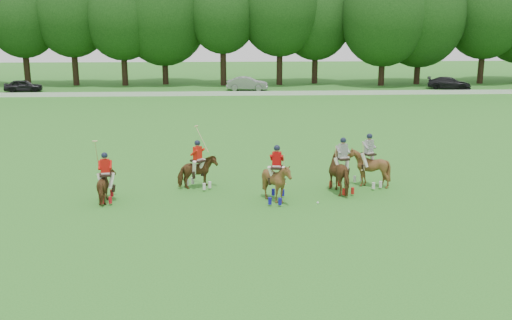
{
  "coord_description": "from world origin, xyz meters",
  "views": [
    {
      "loc": [
        0.19,
        -19.78,
        7.19
      ],
      "look_at": [
        1.47,
        4.2,
        1.4
      ],
      "focal_mm": 40.0,
      "sensor_mm": 36.0,
      "label": 1
    }
  ],
  "objects_px": {
    "polo_stripe_a": "(342,172)",
    "car_mid": "(247,84)",
    "polo_stripe_b": "(368,167)",
    "polo_red_b": "(198,172)",
    "car_right": "(449,83)",
    "polo_red_a": "(106,185)",
    "polo_red_c": "(277,181)",
    "car_left": "(23,86)",
    "polo_ball": "(318,203)"
  },
  "relations": [
    {
      "from": "polo_stripe_a",
      "to": "polo_stripe_b",
      "type": "bearing_deg",
      "value": 31.76
    },
    {
      "from": "car_right",
      "to": "polo_red_a",
      "type": "height_order",
      "value": "polo_red_a"
    },
    {
      "from": "car_left",
      "to": "polo_red_b",
      "type": "distance_m",
      "value": 42.87
    },
    {
      "from": "polo_red_c",
      "to": "polo_stripe_b",
      "type": "distance_m",
      "value": 4.76
    },
    {
      "from": "car_mid",
      "to": "polo_red_b",
      "type": "bearing_deg",
      "value": -179.4
    },
    {
      "from": "car_right",
      "to": "polo_red_c",
      "type": "bearing_deg",
      "value": 173.88
    },
    {
      "from": "polo_stripe_a",
      "to": "car_mid",
      "type": "bearing_deg",
      "value": 93.88
    },
    {
      "from": "car_left",
      "to": "polo_stripe_b",
      "type": "xyz_separation_m",
      "value": [
        27.93,
        -37.84,
        0.23
      ]
    },
    {
      "from": "polo_stripe_b",
      "to": "car_left",
      "type": "bearing_deg",
      "value": 126.43
    },
    {
      "from": "polo_red_c",
      "to": "car_mid",
      "type": "bearing_deg",
      "value": 89.53
    },
    {
      "from": "car_right",
      "to": "polo_stripe_b",
      "type": "relative_size",
      "value": 1.92
    },
    {
      "from": "car_right",
      "to": "polo_ball",
      "type": "distance_m",
      "value": 45.47
    },
    {
      "from": "car_right",
      "to": "polo_red_a",
      "type": "relative_size",
      "value": 1.77
    },
    {
      "from": "car_right",
      "to": "polo_red_c",
      "type": "xyz_separation_m",
      "value": [
        -22.8,
        -39.89,
        0.19
      ]
    },
    {
      "from": "car_right",
      "to": "polo_red_b",
      "type": "xyz_separation_m",
      "value": [
        -26.11,
        -37.75,
        0.09
      ]
    },
    {
      "from": "polo_red_c",
      "to": "car_right",
      "type": "bearing_deg",
      "value": 60.25
    },
    {
      "from": "polo_stripe_b",
      "to": "polo_ball",
      "type": "height_order",
      "value": "polo_stripe_b"
    },
    {
      "from": "polo_red_a",
      "to": "polo_red_b",
      "type": "xyz_separation_m",
      "value": [
        3.67,
        1.78,
        0.03
      ]
    },
    {
      "from": "polo_stripe_a",
      "to": "polo_stripe_b",
      "type": "height_order",
      "value": "polo_stripe_a"
    },
    {
      "from": "polo_red_b",
      "to": "polo_ball",
      "type": "distance_m",
      "value": 5.61
    },
    {
      "from": "car_right",
      "to": "polo_stripe_b",
      "type": "height_order",
      "value": "polo_stripe_b"
    },
    {
      "from": "polo_red_c",
      "to": "polo_ball",
      "type": "xyz_separation_m",
      "value": [
        1.66,
        -0.36,
        -0.82
      ]
    },
    {
      "from": "polo_stripe_a",
      "to": "car_right",
      "type": "bearing_deg",
      "value": 62.83
    },
    {
      "from": "car_mid",
      "to": "polo_red_b",
      "type": "distance_m",
      "value": 37.92
    },
    {
      "from": "car_mid",
      "to": "polo_ball",
      "type": "height_order",
      "value": "car_mid"
    },
    {
      "from": "car_mid",
      "to": "polo_red_a",
      "type": "xyz_separation_m",
      "value": [
        -7.31,
        -39.53,
        0.0
      ]
    },
    {
      "from": "polo_red_b",
      "to": "polo_stripe_a",
      "type": "height_order",
      "value": "polo_red_b"
    },
    {
      "from": "polo_red_c",
      "to": "polo_ball",
      "type": "distance_m",
      "value": 1.89
    },
    {
      "from": "polo_red_a",
      "to": "polo_red_c",
      "type": "distance_m",
      "value": 6.99
    },
    {
      "from": "polo_red_a",
      "to": "polo_stripe_b",
      "type": "distance_m",
      "value": 11.4
    },
    {
      "from": "car_left",
      "to": "polo_red_c",
      "type": "relative_size",
      "value": 1.62
    },
    {
      "from": "polo_stripe_a",
      "to": "polo_red_a",
      "type": "bearing_deg",
      "value": -175.07
    },
    {
      "from": "polo_red_c",
      "to": "polo_stripe_b",
      "type": "xyz_separation_m",
      "value": [
        4.3,
        2.05,
        0.02
      ]
    },
    {
      "from": "car_mid",
      "to": "polo_stripe_a",
      "type": "distance_m",
      "value": 38.76
    },
    {
      "from": "polo_red_a",
      "to": "polo_red_c",
      "type": "xyz_separation_m",
      "value": [
        6.98,
        -0.36,
        0.13
      ]
    },
    {
      "from": "polo_red_b",
      "to": "polo_stripe_b",
      "type": "bearing_deg",
      "value": -0.7
    },
    {
      "from": "car_mid",
      "to": "polo_red_c",
      "type": "bearing_deg",
      "value": -174.37
    },
    {
      "from": "car_right",
      "to": "polo_stripe_a",
      "type": "xyz_separation_m",
      "value": [
        -19.85,
        -38.67,
        0.22
      ]
    },
    {
      "from": "polo_stripe_a",
      "to": "polo_red_c",
      "type": "bearing_deg",
      "value": -157.56
    },
    {
      "from": "car_right",
      "to": "polo_red_b",
      "type": "relative_size",
      "value": 1.71
    },
    {
      "from": "polo_red_a",
      "to": "polo_stripe_a",
      "type": "height_order",
      "value": "polo_red_a"
    },
    {
      "from": "polo_red_a",
      "to": "polo_ball",
      "type": "xyz_separation_m",
      "value": [
        8.64,
        -0.73,
        -0.69
      ]
    },
    {
      "from": "car_left",
      "to": "polo_red_b",
      "type": "height_order",
      "value": "polo_red_b"
    },
    {
      "from": "car_left",
      "to": "polo_red_c",
      "type": "height_order",
      "value": "polo_red_c"
    },
    {
      "from": "polo_red_a",
      "to": "polo_ball",
      "type": "distance_m",
      "value": 8.7
    },
    {
      "from": "polo_red_c",
      "to": "polo_stripe_a",
      "type": "bearing_deg",
      "value": 22.44
    },
    {
      "from": "car_left",
      "to": "polo_ball",
      "type": "bearing_deg",
      "value": -156.87
    },
    {
      "from": "car_mid",
      "to": "polo_ball",
      "type": "distance_m",
      "value": 40.28
    },
    {
      "from": "polo_stripe_b",
      "to": "polo_red_c",
      "type": "bearing_deg",
      "value": -154.47
    },
    {
      "from": "car_right",
      "to": "polo_red_b",
      "type": "height_order",
      "value": "polo_red_b"
    }
  ]
}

